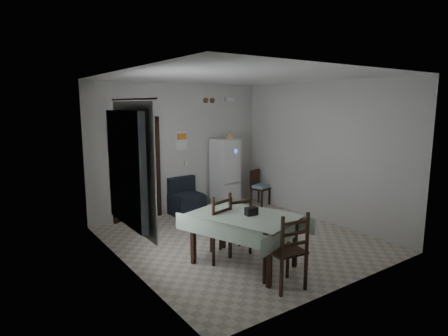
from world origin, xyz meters
TOP-DOWN VIEW (x-y plane):
  - ground at (0.00, 0.00)m, footprint 4.50×4.50m
  - ceiling at (0.00, 0.00)m, footprint 4.20×4.50m
  - wall_back at (0.00, 2.25)m, footprint 4.20×0.02m
  - wall_front at (0.00, -2.25)m, footprint 4.20×0.02m
  - wall_left at (-2.10, 0.00)m, footprint 0.02×4.50m
  - wall_right at (2.10, 0.00)m, footprint 0.02×4.50m
  - doorway at (-1.05, 2.45)m, footprint 1.06×0.52m
  - window_recess at (-2.15, -0.20)m, footprint 0.10×1.20m
  - curtain at (-2.04, -0.20)m, footprint 0.02×1.45m
  - curtain_rod at (-2.03, -0.20)m, footprint 0.02×1.60m
  - calendar at (0.05, 2.24)m, footprint 0.28×0.02m
  - calendar_image at (0.05, 2.23)m, footprint 0.24×0.01m
  - light_switch at (0.15, 2.24)m, footprint 0.08×0.02m
  - vent_left at (0.70, 2.23)m, footprint 0.12×0.03m
  - vent_right at (0.88, 2.23)m, footprint 0.12×0.03m
  - emergency_light at (1.35, 2.21)m, footprint 0.25×0.07m
  - fridge at (1.04, 1.93)m, footprint 0.60×0.60m
  - tan_cone at (1.11, 1.84)m, footprint 0.25×0.25m
  - navy_seat at (-0.01, 1.93)m, footprint 0.71×0.69m
  - corner_chair at (1.85, 1.60)m, footprint 0.46×0.46m
  - dining_table at (-0.63, -0.92)m, footprint 1.46×1.78m
  - black_bag at (-0.55, -1.00)m, footprint 0.19×0.12m
  - dining_chair_far_left at (-0.89, -0.44)m, footprint 0.56×0.56m
  - dining_chair_far_right at (-0.42, -0.43)m, footprint 0.49×0.49m
  - dining_chair_near_head at (-0.61, -1.79)m, footprint 0.51×0.51m

SIDE VIEW (x-z plane):
  - ground at x=0.00m, z-range 0.00..0.00m
  - dining_table at x=-0.63m, z-range 0.00..0.80m
  - navy_seat at x=-0.01m, z-range 0.00..0.82m
  - corner_chair at x=1.85m, z-range 0.00..0.86m
  - dining_chair_far_right at x=-0.42m, z-range 0.00..1.00m
  - dining_chair_near_head at x=-0.61m, z-range 0.00..1.07m
  - dining_chair_far_left at x=-0.89m, z-range 0.00..1.07m
  - fridge at x=1.04m, z-range 0.00..1.64m
  - black_bag at x=-0.55m, z-range 0.80..0.92m
  - doorway at x=-1.05m, z-range -0.05..2.17m
  - light_switch at x=0.15m, z-range 1.04..1.16m
  - wall_back at x=0.00m, z-range 0.00..2.90m
  - wall_front at x=0.00m, z-range 0.00..2.90m
  - wall_left at x=-2.10m, z-range 0.00..2.90m
  - wall_right at x=2.10m, z-range 0.00..2.90m
  - window_recess at x=-2.15m, z-range 0.75..2.35m
  - curtain at x=-2.04m, z-range 0.62..2.48m
  - calendar at x=0.05m, z-range 1.42..1.82m
  - calendar_image at x=0.05m, z-range 1.65..1.79m
  - tan_cone at x=1.11m, z-range 1.64..1.82m
  - curtain_rod at x=-2.03m, z-range 2.49..2.51m
  - vent_left at x=0.70m, z-range 2.46..2.58m
  - vent_right at x=0.88m, z-range 2.46..2.58m
  - emergency_light at x=1.35m, z-range 2.50..2.59m
  - ceiling at x=0.00m, z-range 2.89..2.91m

